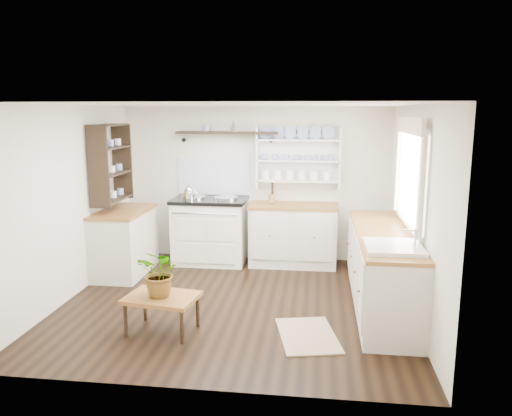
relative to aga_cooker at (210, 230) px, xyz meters
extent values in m
cube|color=black|center=(0.63, -1.57, -0.49)|extent=(4.00, 3.80, 0.01)
cube|color=beige|center=(0.63, 0.33, 0.66)|extent=(4.00, 0.02, 2.30)
cube|color=beige|center=(2.63, -1.57, 0.66)|extent=(0.02, 3.80, 2.30)
cube|color=beige|center=(-1.37, -1.57, 0.66)|extent=(0.02, 3.80, 2.30)
cube|color=white|center=(0.63, -1.57, 1.81)|extent=(4.00, 3.80, 0.01)
cube|color=white|center=(2.59, -1.42, 1.01)|extent=(0.04, 1.40, 1.00)
cube|color=white|center=(2.57, -1.42, 1.01)|extent=(0.02, 1.50, 1.10)
cube|color=beige|center=(2.55, -1.42, 1.59)|extent=(0.04, 1.55, 0.18)
cube|color=white|center=(0.00, 0.00, -0.03)|extent=(1.04, 0.68, 0.92)
cube|color=black|center=(0.00, 0.00, 0.45)|extent=(1.08, 0.72, 0.05)
cylinder|color=silver|center=(-0.24, 0.00, 0.49)|extent=(0.35, 0.35, 0.03)
cylinder|color=silver|center=(0.24, 0.00, 0.49)|extent=(0.35, 0.35, 0.03)
cylinder|color=silver|center=(0.00, -0.38, 0.32)|extent=(0.94, 0.02, 0.02)
cube|color=beige|center=(1.23, 0.03, -0.05)|extent=(1.25, 0.60, 0.88)
cube|color=brown|center=(1.23, 0.03, 0.39)|extent=(1.27, 0.63, 0.04)
cube|color=beige|center=(2.33, -1.47, -0.05)|extent=(0.60, 2.40, 0.88)
cube|color=brown|center=(2.33, -1.47, 0.39)|extent=(0.62, 2.43, 0.04)
cube|color=white|center=(2.33, -2.22, 0.31)|extent=(0.55, 0.60, 0.28)
cylinder|color=silver|center=(2.53, -2.22, 0.51)|extent=(0.02, 0.02, 0.22)
cube|color=beige|center=(-1.07, -0.67, -0.05)|extent=(0.60, 1.10, 0.88)
cube|color=brown|center=(-1.07, -0.67, 0.39)|extent=(0.62, 1.13, 0.04)
cube|color=white|center=(1.28, 0.31, 1.06)|extent=(1.20, 0.03, 0.90)
cube|color=white|center=(1.28, 0.22, 1.06)|extent=(1.20, 0.22, 0.02)
cylinder|color=navy|center=(1.28, 0.23, 1.33)|extent=(0.20, 0.02, 0.20)
cube|color=black|center=(0.23, 0.20, 1.43)|extent=(1.50, 0.24, 0.04)
cone|color=black|center=(-0.42, 0.27, 1.32)|extent=(0.06, 0.20, 0.06)
cone|color=black|center=(0.88, 0.27, 1.32)|extent=(0.06, 0.20, 0.06)
cube|color=black|center=(-1.21, -0.67, 1.06)|extent=(0.28, 0.80, 1.05)
cylinder|color=olive|center=(0.91, 0.11, 0.48)|extent=(0.10, 0.10, 0.12)
cube|color=brown|center=(0.03, -2.44, -0.13)|extent=(0.78, 0.61, 0.04)
cylinder|color=black|center=(-0.31, -2.60, -0.32)|extent=(0.04, 0.04, 0.35)
cylinder|color=black|center=(-0.25, -2.19, -0.32)|extent=(0.04, 0.04, 0.35)
cylinder|color=black|center=(0.30, -2.69, -0.32)|extent=(0.04, 0.04, 0.35)
cylinder|color=black|center=(0.36, -2.28, -0.32)|extent=(0.04, 0.04, 0.35)
imported|color=#3F7233|center=(0.03, -2.44, 0.14)|extent=(0.55, 0.51, 0.49)
cube|color=olive|center=(1.51, -2.37, -0.48)|extent=(0.72, 0.95, 0.02)
camera|label=1|loc=(1.58, -7.09, 1.74)|focal=35.00mm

